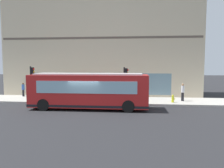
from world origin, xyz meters
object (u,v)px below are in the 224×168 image
city_bus_nearside (89,91)px  traffic_light_near_corner (126,78)px  pedestrian_by_light_pole (183,91)px  traffic_light_down_block (32,77)px  fire_hydrant (173,99)px  newspaper_vending_box (72,94)px  pedestrian_near_hydrant (23,89)px

city_bus_nearside → traffic_light_near_corner: 4.11m
traffic_light_near_corner → pedestrian_by_light_pole: traffic_light_near_corner is taller
traffic_light_down_block → pedestrian_by_light_pole: traffic_light_down_block is taller
city_bus_nearside → fire_hydrant: bearing=-67.2°
fire_hydrant → newspaper_vending_box: (1.24, 10.34, 0.09)m
traffic_light_down_block → traffic_light_near_corner: bearing=-90.1°
pedestrian_near_hydrant → traffic_light_down_block: bearing=-139.7°
city_bus_nearside → traffic_light_down_block: (2.61, 6.30, 1.02)m
pedestrian_near_hydrant → newspaper_vending_box: bearing=-100.6°
pedestrian_by_light_pole → newspaper_vending_box: (0.32, 11.44, -0.57)m
pedestrian_near_hydrant → pedestrian_by_light_pole: pedestrian_by_light_pole is taller
traffic_light_near_corner → traffic_light_down_block: traffic_light_down_block is taller
city_bus_nearside → pedestrian_by_light_pole: (4.12, -8.70, -0.38)m
newspaper_vending_box → pedestrian_near_hydrant: bearing=79.4°
newspaper_vending_box → fire_hydrant: bearing=-96.8°
traffic_light_down_block → fire_hydrant: (0.59, -13.90, -2.06)m
city_bus_nearside → fire_hydrant: (3.20, -7.60, -1.04)m
pedestrian_by_light_pole → traffic_light_near_corner: bearing=105.1°
pedestrian_near_hydrant → newspaper_vending_box: size_ratio=1.74×
traffic_light_near_corner → pedestrian_near_hydrant: traffic_light_near_corner is taller
pedestrian_near_hydrant → newspaper_vending_box: 6.20m
fire_hydrant → pedestrian_by_light_pole: bearing=-50.3°
traffic_light_down_block → pedestrian_near_hydrant: bearing=40.3°
city_bus_nearside → traffic_light_down_block: size_ratio=2.90×
fire_hydrant → newspaper_vending_box: 10.41m
city_bus_nearside → traffic_light_near_corner: traffic_light_near_corner is taller
traffic_light_near_corner → pedestrian_by_light_pole: (1.53, -5.67, -1.35)m
traffic_light_down_block → newspaper_vending_box: bearing=-62.8°
pedestrian_near_hydrant → pedestrian_by_light_pole: bearing=-94.8°
fire_hydrant → traffic_light_down_block: bearing=92.4°
traffic_light_down_block → pedestrian_near_hydrant: traffic_light_down_block is taller
traffic_light_down_block → pedestrian_by_light_pole: bearing=-84.2°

